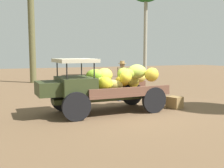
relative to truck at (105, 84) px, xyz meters
name	(u,v)px	position (x,y,z in m)	size (l,w,h in m)	color
ground_plane	(122,111)	(-0.64, 0.06, -0.99)	(60.00, 60.00, 0.00)	brown
truck	(105,84)	(0.00, 0.00, 0.00)	(4.52, 1.94, 1.89)	#313A1E
farmer	(122,78)	(-1.50, -1.78, 0.01)	(0.53, 0.49, 1.75)	#4E5469
wooden_crate	(175,102)	(-2.68, 0.40, -0.77)	(0.51, 0.45, 0.44)	olive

